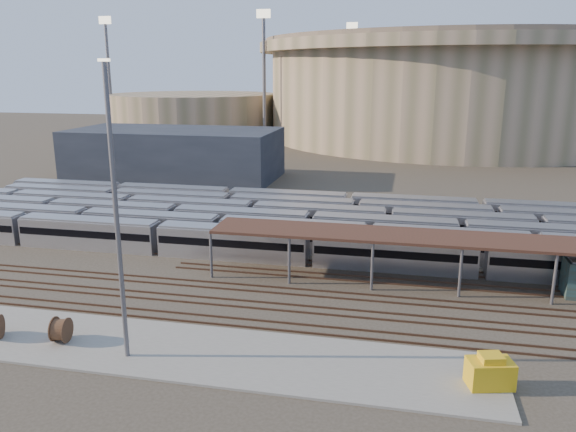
# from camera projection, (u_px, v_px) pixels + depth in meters

# --- Properties ---
(ground) EXTENTS (420.00, 420.00, 0.00)m
(ground) POSITION_uv_depth(u_px,v_px,m) (281.00, 287.00, 57.85)
(ground) COLOR #383026
(ground) RESTS_ON ground
(apron) EXTENTS (50.00, 9.00, 0.20)m
(apron) POSITION_uv_depth(u_px,v_px,m) (178.00, 350.00, 44.65)
(apron) COLOR gray
(apron) RESTS_ON ground
(subway_trains) EXTENTS (128.78, 23.90, 3.60)m
(subway_trains) POSITION_uv_depth(u_px,v_px,m) (325.00, 225.00, 74.55)
(subway_trains) COLOR silver
(subway_trains) RESTS_ON ground
(inspection_shed) EXTENTS (60.30, 6.00, 5.30)m
(inspection_shed) POSITION_uv_depth(u_px,v_px,m) (505.00, 243.00, 55.91)
(inspection_shed) COLOR slate
(inspection_shed) RESTS_ON ground
(empty_tracks) EXTENTS (170.00, 9.62, 0.18)m
(empty_tracks) POSITION_uv_depth(u_px,v_px,m) (269.00, 306.00, 53.10)
(empty_tracks) COLOR #4C3323
(empty_tracks) RESTS_ON ground
(stadium) EXTENTS (124.00, 124.00, 32.50)m
(stadium) POSITION_uv_depth(u_px,v_px,m) (452.00, 87.00, 181.07)
(stadium) COLOR gray
(stadium) RESTS_ON ground
(secondary_arena) EXTENTS (56.00, 56.00, 14.00)m
(secondary_arena) POSITION_uv_depth(u_px,v_px,m) (194.00, 115.00, 191.27)
(secondary_arena) COLOR gray
(secondary_arena) RESTS_ON ground
(service_building) EXTENTS (42.00, 20.00, 10.00)m
(service_building) POSITION_uv_depth(u_px,v_px,m) (175.00, 154.00, 115.74)
(service_building) COLOR #1E232D
(service_building) RESTS_ON ground
(floodlight_0) EXTENTS (4.00, 1.00, 38.40)m
(floodlight_0) POSITION_uv_depth(u_px,v_px,m) (264.00, 74.00, 162.81)
(floodlight_0) COLOR slate
(floodlight_0) RESTS_ON ground
(floodlight_1) EXTENTS (4.00, 1.00, 38.40)m
(floodlight_1) POSITION_uv_depth(u_px,v_px,m) (109.00, 73.00, 183.44)
(floodlight_1) COLOR slate
(floodlight_1) RESTS_ON ground
(floodlight_3) EXTENTS (4.00, 1.00, 38.40)m
(floodlight_3) POSITION_uv_depth(u_px,v_px,m) (351.00, 73.00, 206.05)
(floodlight_3) COLOR slate
(floodlight_3) RESTS_ON ground
(cable_reel_east) EXTENTS (1.38, 2.18, 2.06)m
(cable_reel_east) POSITION_uv_depth(u_px,v_px,m) (61.00, 330.00, 45.73)
(cable_reel_east) COLOR brown
(cable_reel_east) RESTS_ON apron
(yard_light_pole) EXTENTS (0.80, 0.36, 22.30)m
(yard_light_pole) POSITION_uv_depth(u_px,v_px,m) (116.00, 216.00, 40.84)
(yard_light_pole) COLOR slate
(yard_light_pole) RESTS_ON apron
(yellow_equipment) EXTENTS (3.47, 2.64, 1.92)m
(yellow_equipment) POSITION_uv_depth(u_px,v_px,m) (490.00, 373.00, 39.26)
(yellow_equipment) COLOR gold
(yellow_equipment) RESTS_ON apron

